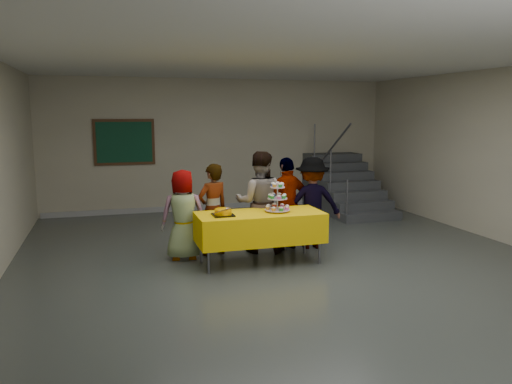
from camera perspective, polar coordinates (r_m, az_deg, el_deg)
room_shell at (r=6.82m, az=5.17°, el=8.14°), size 10.00×10.04×3.02m
bake_table at (r=7.44m, az=0.44°, el=-3.99°), size 1.88×0.78×0.77m
cupcake_stand at (r=7.44m, az=2.46°, el=-0.89°), size 0.38×0.38×0.44m
bear_cake at (r=7.19m, az=-3.78°, el=-2.24°), size 0.32×0.36×0.12m
schoolchild_a at (r=7.70m, az=-8.31°, el=-2.57°), size 0.72×0.51×1.39m
schoolchild_b at (r=7.87m, az=-4.95°, el=-2.02°), size 0.62×0.52×1.45m
schoolchild_c at (r=7.99m, az=0.41°, el=-1.17°), size 0.95×0.83×1.63m
schoolchild_d at (r=8.21m, az=3.61°, el=-1.31°), size 0.96×0.59×1.52m
schoolchild_e at (r=8.31m, az=6.42°, el=-1.24°), size 1.07×0.74×1.51m
staircase at (r=11.81m, az=9.80°, el=0.41°), size 1.30×2.40×2.04m
noticeboard at (r=11.30m, az=-14.81°, el=5.53°), size 1.30×0.05×1.00m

